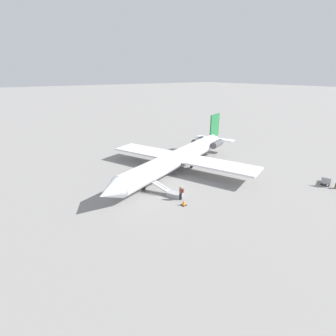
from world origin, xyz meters
name	(u,v)px	position (x,y,z in m)	size (l,w,h in m)	color
ground_plane	(177,171)	(0.00, 0.00, 0.00)	(600.00, 600.00, 0.00)	gray
airplane_main	(180,157)	(-0.91, -0.35, 2.09)	(30.47, 23.80, 7.00)	silver
boarding_stairs	(172,193)	(5.70, 6.30, 0.38)	(2.38, 4.11, 1.73)	#99999E
passenger	(181,192)	(5.47, 7.78, 1.00)	(0.44, 0.57, 1.74)	#23232D
luggage_cart	(326,181)	(-13.28, 15.81, 0.46)	(2.43, 1.73, 1.22)	gray
suitcase	(336,186)	(-12.84, 17.21, 0.33)	(0.41, 0.32, 0.88)	brown
traffic_cone_near_stairs	(184,203)	(6.12, 9.07, 0.30)	(0.59, 0.59, 0.65)	black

